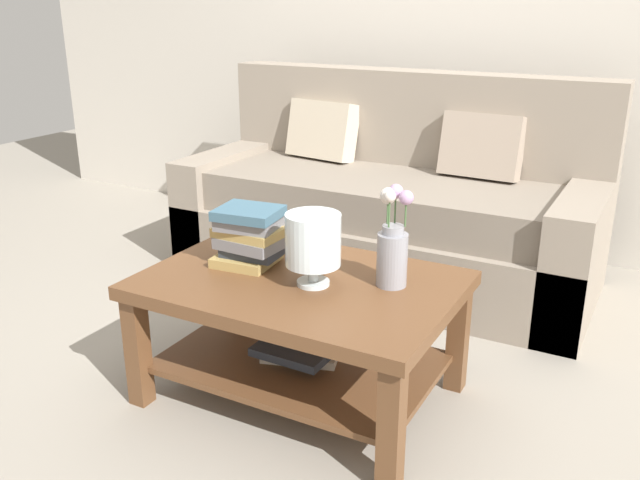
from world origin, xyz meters
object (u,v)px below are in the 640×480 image
(book_stack_main, at_px, (249,236))
(flower_pitcher, at_px, (393,247))
(coffee_table, at_px, (300,313))
(glass_hurricane_vase, at_px, (313,242))
(couch, at_px, (389,209))

(book_stack_main, xyz_separation_m, flower_pitcher, (0.54, 0.07, 0.03))
(flower_pitcher, bearing_deg, book_stack_main, -172.46)
(coffee_table, height_order, glass_hurricane_vase, glass_hurricane_vase)
(coffee_table, height_order, flower_pitcher, flower_pitcher)
(book_stack_main, bearing_deg, couch, 87.95)
(book_stack_main, height_order, flower_pitcher, flower_pitcher)
(book_stack_main, relative_size, flower_pitcher, 0.74)
(couch, relative_size, book_stack_main, 8.13)
(coffee_table, distance_m, glass_hurricane_vase, 0.31)
(couch, height_order, glass_hurricane_vase, couch)
(book_stack_main, bearing_deg, coffee_table, -7.75)
(glass_hurricane_vase, relative_size, flower_pitcher, 0.72)
(coffee_table, bearing_deg, glass_hurricane_vase, -19.47)
(couch, bearing_deg, flower_pitcher, -67.11)
(flower_pitcher, bearing_deg, glass_hurricane_vase, -152.09)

